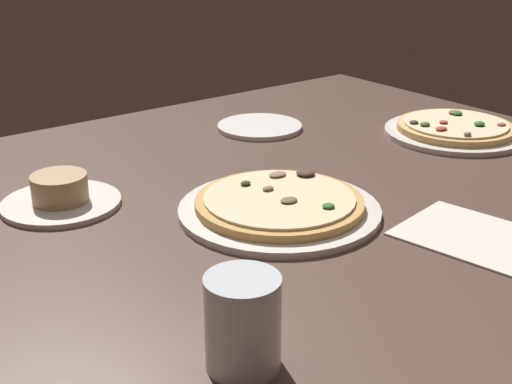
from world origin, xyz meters
TOP-DOWN VIEW (x-y plane):
  - dining_table at (0.00, 0.00)cm, footprint 150.00×110.00cm
  - pizza_main at (4.43, -5.22)cm, footprint 28.99×28.99cm
  - pizza_side at (54.74, 2.84)cm, footprint 26.68×26.68cm
  - ramekin_on_saucer at (-19.18, 16.51)cm, footprint 17.39×17.39cm
  - water_glass at (-21.12, -30.77)cm, footprint 7.27×7.27cm
  - side_plate at (27.64, 29.11)cm, footprint 16.74×16.74cm
  - paper_menu at (19.92, -27.12)cm, footprint 17.98×20.85cm

SIDE VIEW (x-z plane):
  - dining_table at x=0.00cm, z-range 0.00..4.00cm
  - paper_menu at x=19.92cm, z-range 4.00..4.30cm
  - side_plate at x=27.64cm, z-range 4.00..4.90cm
  - pizza_main at x=4.43cm, z-range 3.48..6.86cm
  - pizza_side at x=54.74cm, z-range 3.48..6.86cm
  - ramekin_on_saucer at x=-19.18cm, z-range 3.25..8.07cm
  - water_glass at x=-21.12cm, z-range 3.44..12.85cm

